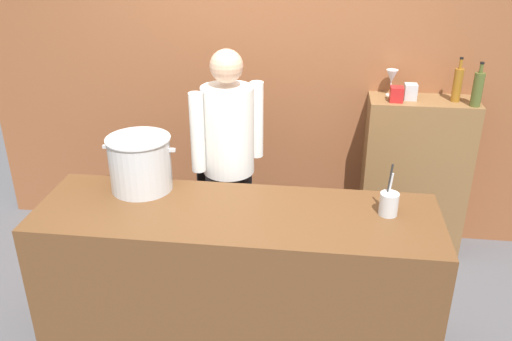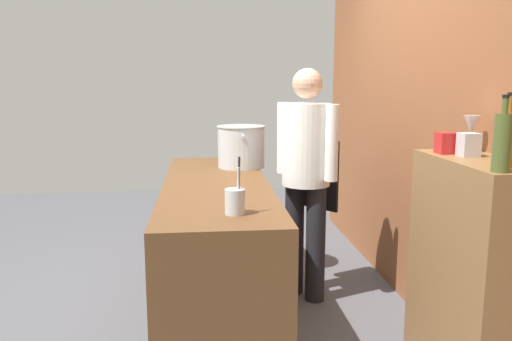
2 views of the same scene
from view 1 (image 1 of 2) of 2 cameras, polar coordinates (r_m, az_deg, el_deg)
ground_plane at (r=3.60m, az=-1.85°, el=-16.83°), size 8.00×8.00×0.00m
brick_back_panel at (r=4.15m, az=0.87°, el=12.66°), size 4.40×0.10×3.00m
prep_counter at (r=3.31m, az=-1.96°, el=-11.06°), size 2.27×0.70×0.90m
bar_cabinet at (r=4.29m, az=16.11°, el=-0.63°), size 0.76×0.32×1.21m
chef at (r=3.63m, az=-2.92°, el=1.79°), size 0.45×0.43×1.66m
stockpot_large at (r=3.32m, az=-11.96°, el=0.72°), size 0.44×0.38×0.33m
utensil_crock at (r=3.09m, az=13.66°, el=-3.33°), size 0.10×0.10×0.30m
wine_bottle_olive at (r=4.01m, az=22.08°, el=7.89°), size 0.07×0.07×0.30m
wine_bottle_amber at (r=4.06m, az=20.24°, el=8.42°), size 0.06×0.06×0.31m
wine_glass_wide at (r=4.06m, az=13.95°, el=9.43°), size 0.08×0.08×0.19m
spice_tin_red at (r=3.95m, az=14.42°, el=7.69°), size 0.09×0.09×0.11m
spice_tin_silver at (r=4.03m, az=15.79°, el=7.90°), size 0.09×0.09×0.11m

